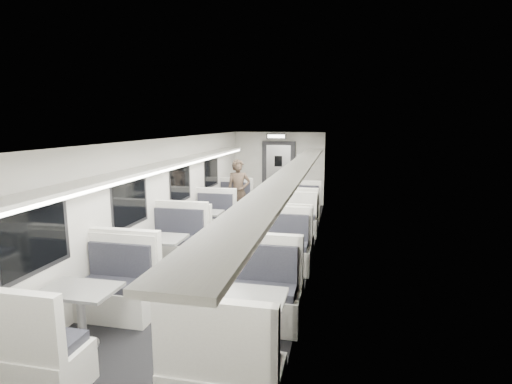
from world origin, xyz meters
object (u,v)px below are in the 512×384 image
at_px(passenger, 239,192).
at_px(exit_sign, 276,136).
at_px(booth_left_a, 227,209).
at_px(booth_right_d, 244,327).
at_px(vestibule_door, 278,173).
at_px(booth_right_b, 292,228).
at_px(booth_right_c, 274,265).
at_px(booth_left_b, 204,226).
at_px(booth_left_c, 158,259).
at_px(booth_left_d, 82,317).
at_px(booth_right_a, 300,212).

xyz_separation_m(passenger, exit_sign, (0.63, 2.37, 1.41)).
relative_size(booth_left_a, booth_right_d, 0.90).
bearing_deg(booth_left_a, vestibule_door, 69.50).
distance_m(booth_right_d, vestibule_door, 9.00).
height_order(booth_right_b, booth_right_c, booth_right_c).
distance_m(booth_left_b, booth_right_c, 2.98).
distance_m(booth_right_d, passenger, 6.31).
bearing_deg(booth_right_d, booth_left_c, 135.84).
relative_size(booth_right_c, passenger, 1.26).
bearing_deg(booth_left_b, vestibule_door, 77.82).
bearing_deg(booth_left_b, booth_left_c, -90.00).
xyz_separation_m(booth_left_b, booth_right_c, (2.00, -2.20, 0.03)).
relative_size(booth_left_b, booth_right_c, 0.93).
distance_m(booth_left_b, booth_left_d, 4.43).
distance_m(booth_right_c, booth_right_d, 2.09).
relative_size(booth_right_b, booth_right_d, 0.93).
relative_size(booth_left_a, vestibule_door, 0.98).
xyz_separation_m(booth_left_c, passenger, (0.37, 4.13, 0.47)).
bearing_deg(booth_left_d, booth_right_c, 48.13).
distance_m(booth_left_a, booth_left_c, 4.31).
bearing_deg(passenger, booth_right_c, -87.16).
xyz_separation_m(booth_right_b, booth_right_c, (0.00, -2.45, 0.01)).
height_order(booth_right_b, passenger, passenger).
bearing_deg(booth_left_a, booth_right_d, -72.26).
relative_size(booth_right_b, passenger, 1.22).
bearing_deg(booth_left_d, booth_left_b, 90.00).
distance_m(booth_left_a, booth_left_d, 6.39).
xyz_separation_m(booth_left_d, booth_right_b, (2.00, 4.68, -0.01)).
bearing_deg(booth_right_d, booth_right_b, 90.00).
relative_size(vestibule_door, exit_sign, 3.39).
xyz_separation_m(booth_left_a, booth_right_a, (2.00, 0.00, -0.01)).
height_order(booth_left_b, passenger, passenger).
xyz_separation_m(booth_right_a, booth_right_d, (0.00, -6.25, 0.05)).
xyz_separation_m(booth_left_b, exit_sign, (1.00, 4.15, 1.91)).
relative_size(booth_left_a, passenger, 1.17).
bearing_deg(booth_right_a, passenger, -173.73).
height_order(passenger, exit_sign, exit_sign).
distance_m(booth_right_a, exit_sign, 3.08).
bearing_deg(passenger, booth_left_a, 134.54).
bearing_deg(passenger, booth_right_b, -62.69).
height_order(booth_left_b, booth_right_a, booth_left_b).
bearing_deg(exit_sign, booth_right_d, -83.24).
xyz_separation_m(booth_left_b, booth_left_d, (0.00, -4.43, 0.02)).
xyz_separation_m(booth_right_c, passenger, (-1.63, 3.98, 0.48)).
bearing_deg(exit_sign, booth_left_c, -98.75).
bearing_deg(booth_left_a, booth_right_c, -64.34).
height_order(booth_right_a, exit_sign, exit_sign).
height_order(booth_left_d, passenger, passenger).
relative_size(booth_left_c, booth_left_d, 1.05).
distance_m(vestibule_door, exit_sign, 1.33).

